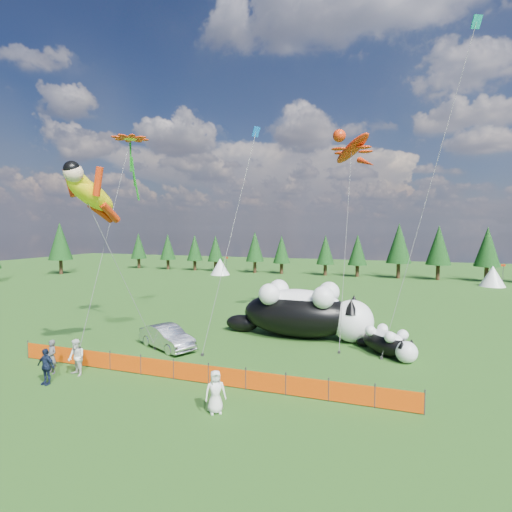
# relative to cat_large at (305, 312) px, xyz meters

# --- Properties ---
(ground) EXTENTS (160.00, 160.00, 0.00)m
(ground) POSITION_rel_cat_large_xyz_m (-3.66, -7.08, -1.87)
(ground) COLOR black
(ground) RESTS_ON ground
(safety_fence) EXTENTS (22.06, 0.06, 1.10)m
(safety_fence) POSITION_rel_cat_large_xyz_m (-3.66, -10.08, -1.36)
(safety_fence) COLOR #262626
(safety_fence) RESTS_ON ground
(tree_line) EXTENTS (90.00, 4.00, 8.00)m
(tree_line) POSITION_rel_cat_large_xyz_m (-3.66, 37.92, 2.13)
(tree_line) COLOR black
(tree_line) RESTS_ON ground
(festival_tents) EXTENTS (50.00, 3.20, 2.80)m
(festival_tents) POSITION_rel_cat_large_xyz_m (7.34, 32.92, -0.47)
(festival_tents) COLOR white
(festival_tents) RESTS_ON ground
(cat_large) EXTENTS (10.87, 3.90, 3.93)m
(cat_large) POSITION_rel_cat_large_xyz_m (0.00, 0.00, 0.00)
(cat_large) COLOR black
(cat_large) RESTS_ON ground
(cat_small) EXTENTS (3.81, 3.76, 1.72)m
(cat_small) POSITION_rel_cat_large_xyz_m (5.72, -2.38, -1.05)
(cat_small) COLOR black
(cat_small) RESTS_ON ground
(car) EXTENTS (4.79, 3.45, 1.50)m
(car) POSITION_rel_cat_large_xyz_m (-7.85, -5.59, -1.12)
(car) COLOR silver
(car) RESTS_ON ground
(spectator_a) EXTENTS (0.74, 0.56, 1.82)m
(spectator_a) POSITION_rel_cat_large_xyz_m (-11.29, -11.52, -0.96)
(spectator_a) COLOR #535256
(spectator_a) RESTS_ON ground
(spectator_b) EXTENTS (1.08, 0.84, 1.95)m
(spectator_b) POSITION_rel_cat_large_xyz_m (-9.79, -11.35, -0.89)
(spectator_b) COLOR white
(spectator_b) RESTS_ON ground
(spectator_c) EXTENTS (1.09, 0.58, 1.83)m
(spectator_c) POSITION_rel_cat_large_xyz_m (-10.33, -12.80, -0.95)
(spectator_c) COLOR #131D36
(spectator_c) RESTS_ON ground
(spectator_e) EXTENTS (1.07, 0.99, 1.83)m
(spectator_e) POSITION_rel_cat_large_xyz_m (-1.00, -12.79, -0.95)
(spectator_e) COLOR white
(spectator_e) RESTS_ON ground
(superhero_kite) EXTENTS (3.86, 5.58, 11.87)m
(superhero_kite) POSITION_rel_cat_large_xyz_m (-10.24, -9.42, 7.86)
(superhero_kite) COLOR yellow
(superhero_kite) RESTS_ON ground
(gecko_kite) EXTENTS (6.57, 12.17, 16.54)m
(gecko_kite) POSITION_rel_cat_large_xyz_m (2.53, 5.65, 12.32)
(gecko_kite) COLOR red
(gecko_kite) RESTS_ON ground
(flower_kite) EXTENTS (2.82, 8.10, 15.56)m
(flower_kite) POSITION_rel_cat_large_xyz_m (-12.00, -3.43, 12.16)
(flower_kite) COLOR red
(flower_kite) RESTS_ON ground
(diamond_kite_a) EXTENTS (1.84, 6.35, 15.82)m
(diamond_kite_a) POSITION_rel_cat_large_xyz_m (-3.62, -0.75, 12.00)
(diamond_kite_a) COLOR blue
(diamond_kite_a) RESTS_ON ground
(diamond_kite_b) EXTENTS (5.67, 4.70, 21.74)m
(diamond_kite_b) POSITION_rel_cat_large_xyz_m (10.17, 0.83, 17.59)
(diamond_kite_b) COLOR #0C9981
(diamond_kite_b) RESTS_ON ground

